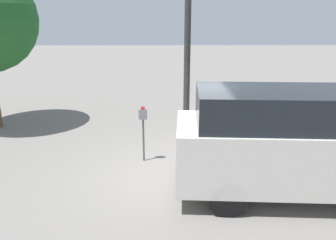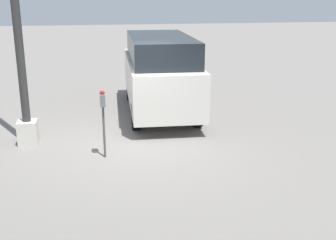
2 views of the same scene
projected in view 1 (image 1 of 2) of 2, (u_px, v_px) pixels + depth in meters
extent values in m
plane|color=slate|center=(173.00, 170.00, 8.04)|extent=(80.00, 80.00, 0.00)
cylinder|color=#4C4C4C|center=(144.00, 140.00, 8.41)|extent=(0.05, 0.05, 1.13)
cube|color=slate|center=(143.00, 114.00, 8.20)|extent=(0.20, 0.12, 0.26)
sphere|color=maroon|center=(143.00, 108.00, 8.16)|extent=(0.11, 0.11, 0.11)
cube|color=beige|center=(186.00, 129.00, 10.15)|extent=(0.44, 0.44, 0.55)
cylinder|color=#2D2D2D|center=(188.00, 12.00, 9.13)|extent=(0.19, 0.19, 6.35)
cube|color=beige|center=(305.00, 153.00, 6.61)|extent=(5.28, 2.11, 1.21)
cube|color=black|center=(304.00, 108.00, 6.34)|extent=(4.23, 1.91, 0.68)
cylinder|color=black|center=(220.00, 162.00, 7.64)|extent=(0.71, 0.26, 0.70)
cylinder|color=black|center=(229.00, 198.00, 6.10)|extent=(0.71, 0.26, 0.70)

